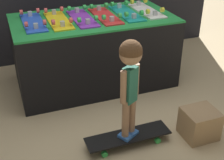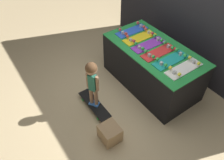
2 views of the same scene
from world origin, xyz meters
name	(u,v)px [view 1 (image 1 of 2)]	position (x,y,z in m)	size (l,w,h in m)	color
ground_plane	(114,109)	(0.00, 0.00, 0.00)	(16.00, 16.00, 0.00)	tan
display_rack	(94,51)	(0.00, 0.63, 0.39)	(1.73, 0.92, 0.79)	black
skateboard_blue_on_rack	(33,22)	(-0.63, 0.65, 0.80)	(0.20, 0.63, 0.09)	blue
skateboard_yellow_on_rack	(58,20)	(-0.38, 0.63, 0.80)	(0.20, 0.63, 0.09)	yellow
skateboard_purple_on_rack	(82,17)	(-0.13, 0.61, 0.80)	(0.20, 0.63, 0.09)	purple
skateboard_red_on_rack	(105,15)	(0.13, 0.60, 0.80)	(0.20, 0.63, 0.09)	red
skateboard_teal_on_rack	(126,12)	(0.38, 0.61, 0.80)	(0.20, 0.63, 0.09)	teal
skateboard_white_on_rack	(146,10)	(0.63, 0.63, 0.80)	(0.20, 0.63, 0.09)	white
skateboard_on_floor	(128,137)	(-0.07, -0.54, 0.07)	(0.75, 0.20, 0.09)	black
child	(130,72)	(-0.07, -0.54, 0.71)	(0.20, 0.18, 0.88)	#3870C6
storage_box	(199,123)	(0.57, -0.66, 0.13)	(0.29, 0.27, 0.27)	#A37F56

